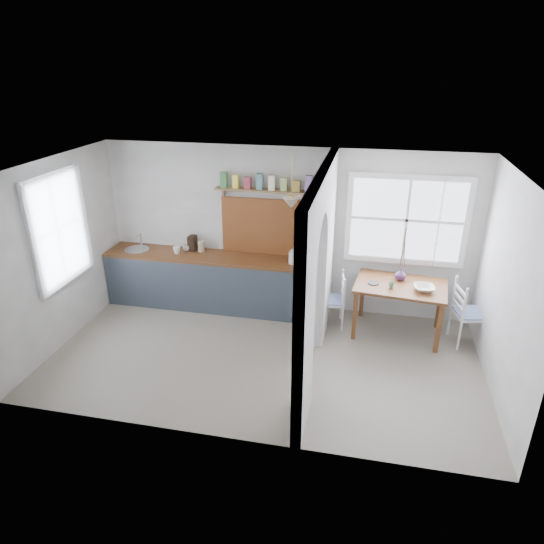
% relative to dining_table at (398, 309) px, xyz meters
% --- Properties ---
extents(floor, '(5.80, 3.20, 0.01)m').
position_rel_dining_table_xyz_m(floor, '(-1.79, -1.04, -0.40)').
color(floor, slate).
rests_on(floor, ground).
extents(ceiling, '(5.80, 3.20, 0.01)m').
position_rel_dining_table_xyz_m(ceiling, '(-1.79, -1.04, 2.20)').
color(ceiling, silver).
rests_on(ceiling, walls).
extents(walls, '(5.81, 3.21, 2.60)m').
position_rel_dining_table_xyz_m(walls, '(-1.79, -1.04, 0.90)').
color(walls, silver).
rests_on(walls, floor).
extents(partition, '(0.12, 3.20, 2.60)m').
position_rel_dining_table_xyz_m(partition, '(-1.09, -0.98, 1.05)').
color(partition, silver).
rests_on(partition, floor).
extents(kitchen_window, '(0.10, 1.16, 1.50)m').
position_rel_dining_table_xyz_m(kitchen_window, '(-4.66, -1.04, 1.25)').
color(kitchen_window, white).
rests_on(kitchen_window, walls).
extents(nook_window, '(1.76, 0.10, 1.30)m').
position_rel_dining_table_xyz_m(nook_window, '(0.01, 0.52, 1.20)').
color(nook_window, white).
rests_on(nook_window, walls).
extents(counter, '(3.50, 0.60, 0.90)m').
position_rel_dining_table_xyz_m(counter, '(-2.92, 0.29, 0.06)').
color(counter, '#4F2D1A').
rests_on(counter, floor).
extents(sink, '(0.40, 0.40, 0.02)m').
position_rel_dining_table_xyz_m(sink, '(-4.22, 0.26, 0.49)').
color(sink, silver).
rests_on(sink, counter).
extents(backsplash, '(1.65, 0.03, 0.90)m').
position_rel_dining_table_xyz_m(backsplash, '(-1.99, 0.54, 0.95)').
color(backsplash, brown).
rests_on(backsplash, walls).
extents(shelf, '(1.75, 0.20, 0.21)m').
position_rel_dining_table_xyz_m(shelf, '(-1.99, 0.45, 1.61)').
color(shelf, olive).
rests_on(shelf, walls).
extents(pendant_lamp, '(0.26, 0.26, 0.16)m').
position_rel_dining_table_xyz_m(pendant_lamp, '(-1.64, 0.11, 1.48)').
color(pendant_lamp, silver).
rests_on(pendant_lamp, ceiling).
extents(utensil_rail, '(0.02, 0.50, 0.02)m').
position_rel_dining_table_xyz_m(utensil_rail, '(-1.18, -0.14, 1.05)').
color(utensil_rail, silver).
rests_on(utensil_rail, partition).
extents(dining_table, '(1.36, 0.99, 0.80)m').
position_rel_dining_table_xyz_m(dining_table, '(0.00, 0.00, 0.00)').
color(dining_table, '#4F2D1A').
rests_on(dining_table, floor).
extents(chair_left, '(0.44, 0.44, 0.85)m').
position_rel_dining_table_xyz_m(chair_left, '(-0.99, 0.05, 0.03)').
color(chair_left, silver).
rests_on(chair_left, floor).
extents(chair_right, '(0.52, 0.52, 0.96)m').
position_rel_dining_table_xyz_m(chair_right, '(1.00, -0.06, 0.08)').
color(chair_right, silver).
rests_on(chair_right, floor).
extents(kettle, '(0.20, 0.17, 0.22)m').
position_rel_dining_table_xyz_m(kettle, '(-1.61, 0.22, 0.61)').
color(kettle, silver).
rests_on(kettle, counter).
extents(mug_a, '(0.14, 0.14, 0.11)m').
position_rel_dining_table_xyz_m(mug_a, '(-3.50, 0.23, 0.56)').
color(mug_a, white).
rests_on(mug_a, counter).
extents(mug_b, '(0.16, 0.16, 0.10)m').
position_rel_dining_table_xyz_m(mug_b, '(-3.40, 0.39, 0.55)').
color(mug_b, silver).
rests_on(mug_b, counter).
extents(knife_block, '(0.13, 0.17, 0.25)m').
position_rel_dining_table_xyz_m(knife_block, '(-3.31, 0.43, 0.62)').
color(knife_block, '#39261A').
rests_on(knife_block, counter).
extents(jar, '(0.12, 0.12, 0.18)m').
position_rel_dining_table_xyz_m(jar, '(-3.15, 0.40, 0.59)').
color(jar, tan).
rests_on(jar, counter).
extents(towel_magenta, '(0.02, 0.03, 0.54)m').
position_rel_dining_table_xyz_m(towel_magenta, '(-1.21, -0.05, -0.12)').
color(towel_magenta, '#BA244D').
rests_on(towel_magenta, counter).
extents(towel_orange, '(0.02, 0.03, 0.44)m').
position_rel_dining_table_xyz_m(towel_orange, '(-1.21, -0.08, -0.15)').
color(towel_orange, '#BD5711').
rests_on(towel_orange, counter).
extents(bowl, '(0.32, 0.32, 0.07)m').
position_rel_dining_table_xyz_m(bowl, '(0.31, -0.13, 0.43)').
color(bowl, silver).
rests_on(bowl, dining_table).
extents(table_cup, '(0.11, 0.11, 0.08)m').
position_rel_dining_table_xyz_m(table_cup, '(-0.14, -0.12, 0.44)').
color(table_cup, '#5C9260').
rests_on(table_cup, dining_table).
extents(plate, '(0.20, 0.20, 0.01)m').
position_rel_dining_table_xyz_m(plate, '(-0.39, -0.04, 0.40)').
color(plate, black).
rests_on(plate, dining_table).
extents(vase, '(0.22, 0.22, 0.17)m').
position_rel_dining_table_xyz_m(vase, '(-0.01, 0.17, 0.49)').
color(vase, '#4C2B56').
rests_on(vase, dining_table).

